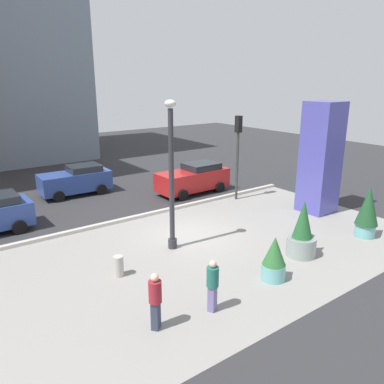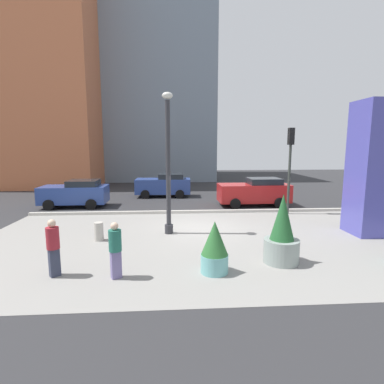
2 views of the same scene
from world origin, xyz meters
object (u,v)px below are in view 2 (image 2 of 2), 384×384
at_px(concrete_bollard, 99,232).
at_px(pedestrian_by_curb, 115,248).
at_px(car_curb_west, 255,192).
at_px(car_far_lane, 164,185).
at_px(traffic_light_far_side, 290,157).
at_px(pedestrian_on_sidewalk, 53,245).
at_px(potted_plant_near_right, 215,248).
at_px(potted_plant_mid_plaza, 282,235).
at_px(art_pillar_blue, 373,169).
at_px(car_passing_lane, 75,193).
at_px(lamp_post, 168,167).

height_order(concrete_bollard, pedestrian_by_curb, pedestrian_by_curb).
bearing_deg(car_curb_west, pedestrian_by_curb, -123.81).
height_order(car_far_lane, pedestrian_by_curb, car_far_lane).
distance_m(traffic_light_far_side, car_curb_west, 3.59).
bearing_deg(pedestrian_on_sidewalk, car_far_lane, 78.54).
xyz_separation_m(potted_plant_near_right, pedestrian_on_sidewalk, (-4.66, 0.05, 0.17)).
xyz_separation_m(potted_plant_mid_plaza, pedestrian_by_curb, (-5.13, -0.83, 0.00)).
distance_m(car_far_lane, pedestrian_on_sidewalk, 14.12).
distance_m(art_pillar_blue, concrete_bollard, 11.65).
distance_m(potted_plant_near_right, car_passing_lane, 12.67).
bearing_deg(concrete_bollard, pedestrian_on_sidewalk, -98.10).
distance_m(art_pillar_blue, car_curb_west, 7.47).
bearing_deg(concrete_bollard, traffic_light_far_side, 24.05).
distance_m(potted_plant_near_right, pedestrian_by_curb, 2.87).
height_order(car_far_lane, car_passing_lane, car_far_lane).
bearing_deg(traffic_light_far_side, pedestrian_on_sidewalk, -142.71).
relative_size(potted_plant_mid_plaza, car_far_lane, 0.55).
bearing_deg(pedestrian_by_curb, car_curb_west, 56.19).
height_order(potted_plant_near_right, concrete_bollard, potted_plant_near_right).
height_order(potted_plant_mid_plaza, car_passing_lane, potted_plant_mid_plaza).
bearing_deg(lamp_post, art_pillar_blue, -3.95).
relative_size(concrete_bollard, car_curb_west, 0.17).
bearing_deg(car_passing_lane, traffic_light_far_side, -12.77).
distance_m(car_passing_lane, pedestrian_on_sidewalk, 10.65).
relative_size(art_pillar_blue, car_far_lane, 1.38).
bearing_deg(car_far_lane, concrete_bollard, -102.50).
xyz_separation_m(lamp_post, car_far_lane, (-0.46, 9.71, -2.01)).
distance_m(potted_plant_mid_plaza, traffic_light_far_side, 7.85).
bearing_deg(pedestrian_on_sidewalk, potted_plant_near_right, -0.61).
bearing_deg(potted_plant_near_right, traffic_light_far_side, 55.48).
height_order(traffic_light_far_side, car_passing_lane, traffic_light_far_side).
bearing_deg(lamp_post, car_far_lane, 92.71).
relative_size(concrete_bollard, car_passing_lane, 0.19).
relative_size(traffic_light_far_side, pedestrian_on_sidewalk, 2.79).
bearing_deg(car_far_lane, pedestrian_by_curb, -94.07).
distance_m(car_far_lane, car_passing_lane, 6.45).
distance_m(lamp_post, traffic_light_far_side, 7.42).
bearing_deg(potted_plant_mid_plaza, art_pillar_blue, 30.88).
xyz_separation_m(lamp_post, potted_plant_near_right, (1.40, -4.18, -2.11)).
bearing_deg(art_pillar_blue, pedestrian_on_sidewalk, -163.40).
height_order(art_pillar_blue, car_passing_lane, art_pillar_blue).
xyz_separation_m(art_pillar_blue, pedestrian_by_curb, (-10.06, -3.78, -1.90)).
relative_size(potted_plant_mid_plaza, pedestrian_by_curb, 1.37).
bearing_deg(potted_plant_near_right, potted_plant_mid_plaza, 15.69).
bearing_deg(pedestrian_on_sidewalk, car_curb_west, 49.11).
distance_m(car_passing_lane, pedestrian_by_curb, 11.46).
xyz_separation_m(concrete_bollard, car_curb_west, (8.19, 6.69, 0.52)).
bearing_deg(traffic_light_far_side, car_far_lane, 138.10).
bearing_deg(traffic_light_far_side, concrete_bollard, -155.95).
bearing_deg(potted_plant_mid_plaza, lamp_post, 136.01).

